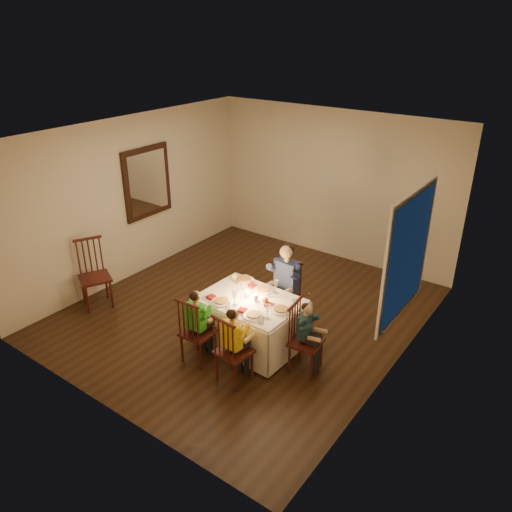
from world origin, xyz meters
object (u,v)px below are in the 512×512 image
Objects in this scene: child_green at (200,359)px; serving_bowl at (244,281)px; adult at (284,321)px; chair_near_right at (235,379)px; chair_near_left at (200,359)px; chair_end at (305,369)px; dining_table at (250,312)px; chair_extra at (99,305)px; chair_adult at (284,321)px; child_yellow at (235,379)px; child_teal at (305,369)px.

child_green is 1.19m from serving_bowl.
child_green is at bearing -104.44° from adult.
chair_near_left is at bearing 1.00° from chair_near_right.
chair_end is 1.33m from child_green.
chair_extra is at bearing -164.70° from dining_table.
dining_table reaches higher than child_green.
dining_table is at bearing -50.53° from chair_extra.
child_yellow reaches higher than chair_adult.
chair_end is at bearing -1.34° from dining_table.
chair_end is (0.58, 0.66, 0.00)m from chair_near_right.
adult reaches higher than chair_end.
chair_extra reaches higher than chair_near_right.
chair_extra is at bearing -151.80° from chair_adult.
serving_bowl is (-0.02, 0.97, 0.70)m from child_green.
chair_end is at bearing -154.89° from chair_near_left.
adult reaches higher than chair_near_right.
child_teal reaches higher than chair_end.
chair_adult is 0.98× the size of child_teal.
adult reaches higher than chair_adult.
chair_extra is at bearing -151.80° from adult.
chair_extra is 3.34m from child_teal.
child_yellow is at bearing -65.46° from dining_table.
chair_near_left is 0.88× the size of chair_extra.
chair_near_left is 3.79× the size of serving_bowl.
chair_adult is 0.92× the size of child_green.
child_teal reaches higher than chair_adult.
serving_bowl is (-1.20, 0.35, 0.70)m from chair_end.
child_yellow is (0.21, -1.42, 0.00)m from adult.
adult is at bearing -107.92° from chair_near_left.
serving_bowl reaches higher than child_green.
chair_near_right is 0.93× the size of child_yellow.
dining_table is 0.88m from child_green.
child_yellow is at bearing 173.48° from child_green.
chair_adult is 2.81m from chair_extra.
adult is at bearing -107.92° from child_green.
chair_near_right is 1.38m from serving_bowl.
dining_table is 1.42× the size of child_teal.
child_yellow is (-0.00, 0.00, 0.00)m from chair_near_right.
child_yellow is (0.60, -0.04, 0.00)m from chair_near_left.
chair_end is (1.18, 0.61, 0.00)m from chair_near_left.
chair_near_left is 1.00× the size of chair_near_right.
serving_bowl reaches higher than child_teal.
chair_end is at bearing -42.59° from adult.
child_teal is at bearing -126.31° from chair_near_right.
child_yellow reaches higher than chair_end.
child_teal is (3.30, 0.51, 0.00)m from chair_extra.
serving_bowl is at bearing 66.96° from child_teal.
child_green is at bearing 110.79° from chair_end.
child_yellow is 4.07× the size of serving_bowl.
child_yellow is (-0.58, -0.66, 0.00)m from chair_end.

